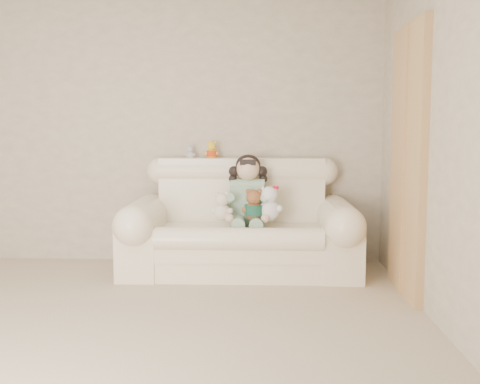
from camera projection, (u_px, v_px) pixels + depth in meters
name	position (u px, v px, depth m)	size (l,w,h in m)	color
floor	(71.00, 358.00, 3.26)	(5.00, 5.00, 0.00)	tan
wall_back	(151.00, 129.00, 5.61)	(4.50, 4.50, 0.00)	beige
sofa	(240.00, 217.00, 5.16)	(2.10, 0.95, 1.03)	#FFE7CD
door_panel	(408.00, 161.00, 4.45)	(0.06, 0.90, 2.10)	#9E7143
seated_child	(248.00, 190.00, 5.21)	(0.40, 0.49, 0.66)	#307840
brown_teddy	(254.00, 202.00, 5.01)	(0.21, 0.16, 0.33)	brown
white_cat	(269.00, 200.00, 5.02)	(0.24, 0.18, 0.37)	white
cream_teddy	(222.00, 204.00, 5.00)	(0.20, 0.15, 0.30)	silver
yellow_mini_bear	(212.00, 149.00, 5.46)	(0.13, 0.10, 0.21)	yellow
grey_mini_plush	(190.00, 151.00, 5.50)	(0.10, 0.08, 0.16)	#AFAFB6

